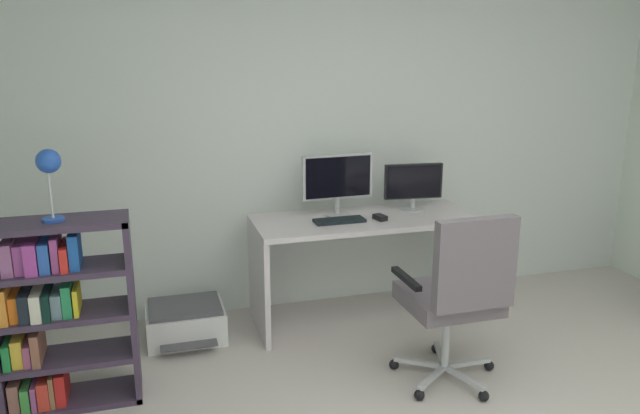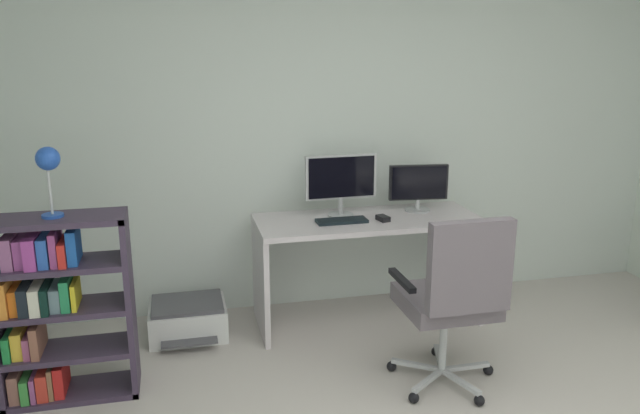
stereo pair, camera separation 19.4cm
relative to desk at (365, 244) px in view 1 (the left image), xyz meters
The scene contains 10 objects.
wall_back 0.95m from the desk, 103.13° to the left, with size 5.17×0.10×2.75m, color silver.
desk is the anchor object (origin of this frame).
monitor_main 0.49m from the desk, 149.63° to the left, with size 0.50×0.18×0.43m.
monitor_secondary 0.56m from the desk, 14.06° to the left, with size 0.42×0.18×0.33m.
keyboard 0.30m from the desk, 163.54° to the right, with size 0.34×0.13×0.02m, color black.
computer_mouse 0.24m from the desk, 49.50° to the right, with size 0.06×0.10×0.03m, color black.
office_chair 1.02m from the desk, 80.04° to the right, with size 0.62×0.63×1.04m.
bookshelf 2.03m from the desk, 163.95° to the right, with size 0.71×0.29×1.03m.
desk_lamp 2.11m from the desk, 163.47° to the right, with size 0.12×0.12×0.37m.
printer 1.32m from the desk, behind, with size 0.51×0.50×0.23m.
Camera 1 is at (-1.34, -1.67, 1.90)m, focal length 35.01 mm.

